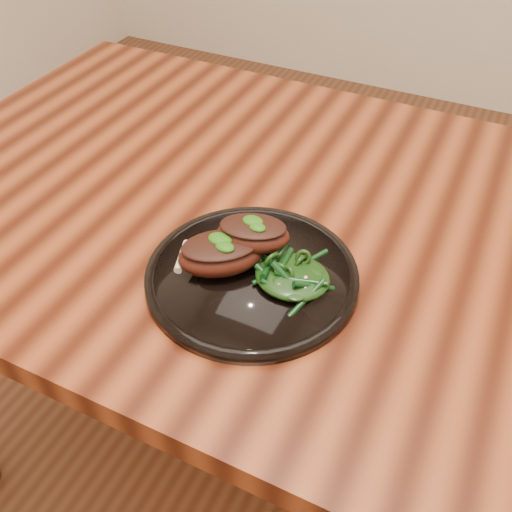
{
  "coord_description": "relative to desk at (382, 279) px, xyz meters",
  "views": [
    {
      "loc": [
        0.1,
        -0.63,
        1.27
      ],
      "look_at": [
        -0.14,
        -0.15,
        0.78
      ],
      "focal_mm": 40.0,
      "sensor_mm": 36.0,
      "label": 1
    }
  ],
  "objects": [
    {
      "name": "desk",
      "position": [
        0.0,
        0.0,
        0.0
      ],
      "size": [
        1.6,
        0.8,
        0.75
      ],
      "color": "#361106",
      "rests_on": "ground"
    },
    {
      "name": "plate",
      "position": [
        -0.14,
        -0.16,
        0.09
      ],
      "size": [
        0.27,
        0.27,
        0.02
      ],
      "color": "black",
      "rests_on": "desk"
    },
    {
      "name": "lamb_chop_front",
      "position": [
        -0.18,
        -0.17,
        0.12
      ],
      "size": [
        0.13,
        0.12,
        0.05
      ],
      "color": "#3D130B",
      "rests_on": "plate"
    },
    {
      "name": "lamb_chop_back",
      "position": [
        -0.15,
        -0.13,
        0.14
      ],
      "size": [
        0.11,
        0.09,
        0.04
      ],
      "color": "#3D130B",
      "rests_on": "plate"
    },
    {
      "name": "herb_smear",
      "position": [
        -0.17,
        -0.1,
        0.1
      ],
      "size": [
        0.09,
        0.06,
        0.01
      ],
      "primitive_type": "ellipsoid",
      "color": "#134407",
      "rests_on": "plate"
    },
    {
      "name": "greens_heap",
      "position": [
        -0.09,
        -0.16,
        0.11
      ],
      "size": [
        0.1,
        0.09,
        0.04
      ],
      "color": "black",
      "rests_on": "plate"
    }
  ]
}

